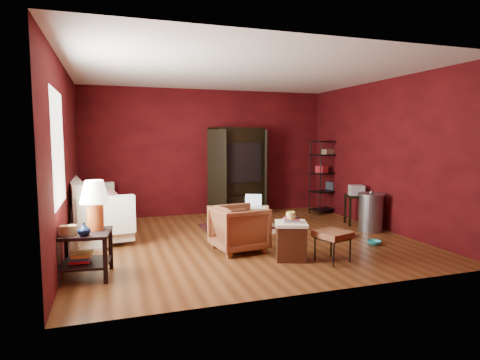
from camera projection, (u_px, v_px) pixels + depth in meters
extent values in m
cube|color=brown|center=(244.00, 240.00, 6.84)|extent=(5.50, 5.00, 0.02)
cube|color=white|center=(244.00, 71.00, 6.55)|extent=(5.50, 5.00, 0.02)
cube|color=#4E0B0D|center=(208.00, 152.00, 9.07)|extent=(5.50, 0.02, 2.80)
cube|color=#4E0B0D|center=(318.00, 168.00, 4.32)|extent=(5.50, 0.02, 2.80)
cube|color=#4E0B0D|center=(65.00, 160.00, 5.84)|extent=(0.02, 5.00, 2.80)
cube|color=#4E0B0D|center=(382.00, 155.00, 7.55)|extent=(0.02, 5.00, 2.80)
cube|color=white|center=(58.00, 148.00, 4.88)|extent=(0.02, 1.20, 1.40)
imported|color=#E9EDCC|center=(96.00, 213.00, 7.06)|extent=(1.04, 2.18, 0.82)
imported|color=black|center=(239.00, 226.00, 6.12)|extent=(0.79, 0.83, 0.76)
imported|color=#B8BBC0|center=(350.00, 231.00, 7.01)|extent=(0.23, 0.08, 0.22)
imported|color=#2AC4C7|center=(374.00, 238.00, 6.48)|extent=(0.23, 0.11, 0.22)
imported|color=#0B193A|center=(84.00, 230.00, 4.71)|extent=(0.19, 0.19, 0.15)
imported|color=#FAF87A|center=(291.00, 214.00, 5.59)|extent=(0.15, 0.13, 0.13)
cube|color=black|center=(84.00, 234.00, 4.92)|extent=(0.67, 0.67, 0.04)
cube|color=black|center=(86.00, 263.00, 4.96)|extent=(0.63, 0.63, 0.03)
cube|color=black|center=(56.00, 263.00, 4.63)|extent=(0.06, 0.06, 0.56)
cube|color=black|center=(105.00, 260.00, 4.74)|extent=(0.06, 0.06, 0.56)
cube|color=black|center=(67.00, 250.00, 5.16)|extent=(0.06, 0.06, 0.56)
cube|color=black|center=(111.00, 248.00, 5.27)|extent=(0.06, 0.06, 0.56)
cylinder|color=orange|center=(95.00, 216.00, 5.02)|extent=(0.22, 0.22, 0.34)
cone|color=#F2E5C6|center=(94.00, 192.00, 4.99)|extent=(0.40, 0.40, 0.28)
cube|color=#948350|center=(68.00, 230.00, 4.74)|extent=(0.19, 0.14, 0.12)
cube|color=#D7353D|center=(81.00, 260.00, 4.94)|extent=(0.25, 0.31, 0.03)
cube|color=#358ED7|center=(82.00, 257.00, 4.94)|extent=(0.25, 0.31, 0.03)
cube|color=#F2D050|center=(83.00, 254.00, 4.94)|extent=(0.25, 0.31, 0.03)
cube|color=#E9EDCC|center=(99.00, 219.00, 7.10)|extent=(1.13, 2.14, 0.43)
cube|color=#E9EDCC|center=(75.00, 204.00, 6.91)|extent=(0.47, 2.04, 0.86)
cube|color=#E9EDCC|center=(106.00, 215.00, 6.17)|extent=(0.88, 0.31, 0.59)
cube|color=#E9EDCC|center=(92.00, 198.00, 7.99)|extent=(0.88, 0.31, 0.59)
ellipsoid|color=red|center=(106.00, 204.00, 6.57)|extent=(0.63, 0.63, 0.30)
ellipsoid|color=red|center=(101.00, 198.00, 7.09)|extent=(0.70, 0.70, 0.34)
ellipsoid|color=#E9EDCC|center=(97.00, 197.00, 7.57)|extent=(0.58, 0.58, 0.28)
cube|color=#492110|center=(291.00, 242.00, 5.70)|extent=(0.53, 0.53, 0.49)
cube|color=#E9EDCC|center=(291.00, 224.00, 5.67)|extent=(0.56, 0.56, 0.05)
cube|color=#F0E0C6|center=(291.00, 221.00, 5.67)|extent=(0.28, 0.25, 0.02)
cube|color=#5493C6|center=(291.00, 220.00, 5.67)|extent=(0.26, 0.22, 0.02)
cube|color=#E2545B|center=(291.00, 219.00, 5.66)|extent=(0.27, 0.24, 0.02)
cube|color=black|center=(296.00, 217.00, 5.69)|extent=(0.05, 0.15, 0.02)
cube|color=black|center=(333.00, 234.00, 5.57)|extent=(0.53, 0.53, 0.08)
cube|color=black|center=(333.00, 238.00, 5.57)|extent=(0.48, 0.48, 0.02)
cylinder|color=black|center=(334.00, 254.00, 5.35)|extent=(0.03, 0.03, 0.35)
cylinder|color=black|center=(350.00, 250.00, 5.55)|extent=(0.03, 0.03, 0.35)
cylinder|color=black|center=(315.00, 249.00, 5.62)|extent=(0.03, 0.03, 0.35)
cylinder|color=black|center=(331.00, 245.00, 5.82)|extent=(0.03, 0.03, 0.35)
cylinder|color=beige|center=(251.00, 228.00, 7.66)|extent=(1.68, 1.68, 0.01)
cube|color=#4F151D|center=(236.00, 226.00, 7.77)|extent=(1.34, 0.92, 0.01)
cube|color=#EBB86B|center=(253.00, 208.00, 7.25)|extent=(0.67, 0.57, 0.03)
cylinder|color=#EBB86B|center=(239.00, 222.00, 7.13)|extent=(0.04, 0.04, 0.47)
cylinder|color=#EBB86B|center=(267.00, 222.00, 7.10)|extent=(0.04, 0.04, 0.47)
cylinder|color=#EBB86B|center=(240.00, 218.00, 7.45)|extent=(0.04, 0.04, 0.47)
cylinder|color=#EBB86B|center=(266.00, 219.00, 7.42)|extent=(0.04, 0.04, 0.47)
cube|color=white|center=(253.00, 206.00, 7.28)|extent=(0.35, 0.30, 0.01)
cube|color=silver|center=(253.00, 200.00, 7.37)|extent=(0.30, 0.17, 0.20)
cube|color=white|center=(247.00, 208.00, 7.16)|extent=(0.24, 0.31, 0.00)
cube|color=white|center=(260.00, 208.00, 7.16)|extent=(0.31, 0.34, 0.00)
cube|color=black|center=(236.00, 171.00, 9.08)|extent=(1.23, 0.82, 1.96)
cube|color=black|center=(239.00, 162.00, 8.97)|extent=(1.00, 0.63, 0.87)
cube|color=black|center=(217.00, 173.00, 8.53)|extent=(0.37, 0.36, 1.85)
cube|color=black|center=(266.00, 171.00, 9.12)|extent=(0.24, 0.44, 1.85)
cube|color=#282A2D|center=(238.00, 167.00, 9.02)|extent=(0.72, 0.62, 0.54)
cube|color=black|center=(243.00, 167.00, 8.79)|extent=(0.51, 0.11, 0.41)
cube|color=black|center=(238.00, 194.00, 9.09)|extent=(1.01, 0.68, 0.05)
cylinder|color=black|center=(320.00, 179.00, 8.86)|extent=(0.03, 0.03, 1.66)
cylinder|color=black|center=(344.00, 177.00, 9.28)|extent=(0.03, 0.03, 1.66)
cylinder|color=black|center=(310.00, 177.00, 9.13)|extent=(0.03, 0.03, 1.66)
cylinder|color=black|center=(334.00, 176.00, 9.56)|extent=(0.03, 0.03, 1.66)
cube|color=black|center=(327.00, 209.00, 9.28)|extent=(0.88, 0.55, 0.02)
cube|color=black|center=(327.00, 191.00, 9.24)|extent=(0.88, 0.55, 0.02)
cube|color=black|center=(327.00, 173.00, 9.20)|extent=(0.88, 0.55, 0.02)
cube|color=black|center=(328.00, 155.00, 9.15)|extent=(0.88, 0.55, 0.02)
cube|color=black|center=(328.00, 142.00, 9.12)|extent=(0.88, 0.55, 0.02)
cube|color=maroon|center=(322.00, 169.00, 9.09)|extent=(0.24, 0.27, 0.15)
cube|color=#343541|center=(333.00, 186.00, 9.33)|extent=(0.28, 0.28, 0.18)
cube|color=#83654E|center=(328.00, 152.00, 9.15)|extent=(0.32, 0.25, 0.11)
cube|color=black|center=(356.00, 196.00, 7.95)|extent=(0.49, 0.49, 0.04)
cube|color=black|center=(350.00, 212.00, 7.81)|extent=(0.05, 0.05, 0.58)
cube|color=black|center=(367.00, 212.00, 7.81)|extent=(0.05, 0.05, 0.58)
cube|color=black|center=(345.00, 209.00, 8.14)|extent=(0.05, 0.05, 0.58)
cube|color=black|center=(362.00, 209.00, 8.15)|extent=(0.05, 0.05, 0.58)
cube|color=#B9B9BE|center=(357.00, 190.00, 7.94)|extent=(0.33, 0.29, 0.20)
cylinder|color=gray|center=(371.00, 214.00, 7.41)|extent=(0.58, 0.58, 0.66)
cylinder|color=gray|center=(371.00, 195.00, 7.38)|extent=(0.64, 0.64, 0.04)
sphere|color=gray|center=(371.00, 192.00, 7.37)|extent=(0.09, 0.09, 0.07)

